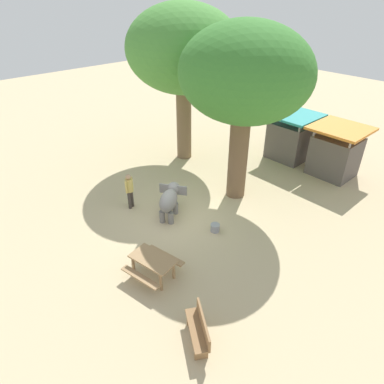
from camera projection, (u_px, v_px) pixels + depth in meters
ground_plane at (180, 216)px, 14.11m from camera, size 60.00×60.00×0.00m
elephant at (170, 199)px, 13.77m from camera, size 1.57×1.69×1.23m
person_handler at (129, 189)px, 14.18m from camera, size 0.32×0.48×1.62m
shade_tree_main at (183, 51)px, 16.05m from camera, size 5.85×5.36×7.72m
shade_tree_secondary at (245, 76)px, 12.77m from camera, size 5.37×4.92×7.33m
wooden_bench at (199, 329)px, 8.96m from camera, size 1.41×1.06×0.88m
picnic_table_near at (153, 263)px, 10.92m from camera, size 1.76×1.74×0.78m
market_stall_teal at (290, 139)px, 18.27m from camera, size 2.50×2.50×2.52m
market_stall_orange at (335, 154)px, 16.64m from camera, size 2.50×2.50×2.52m
feed_bucket at (215, 228)px, 13.18m from camera, size 0.36×0.36×0.32m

